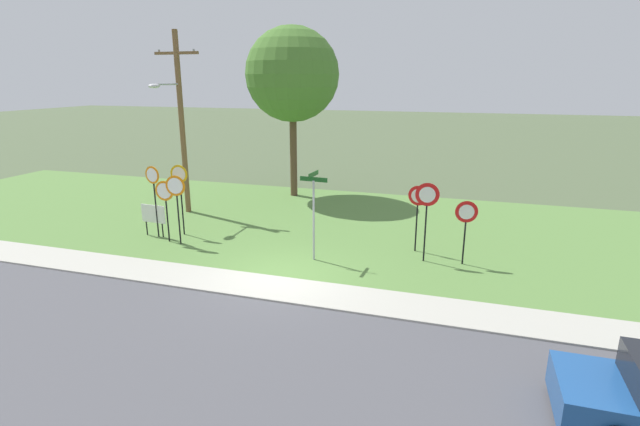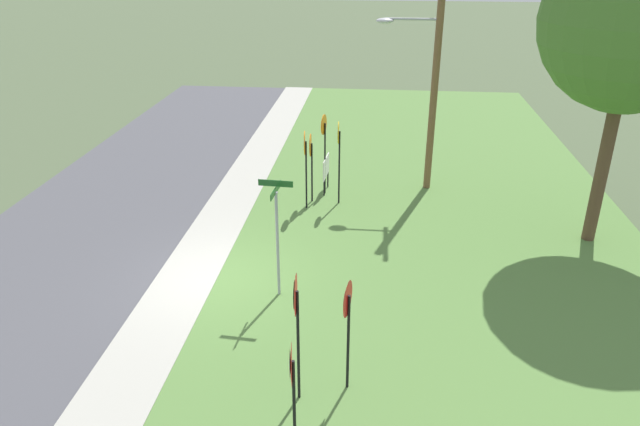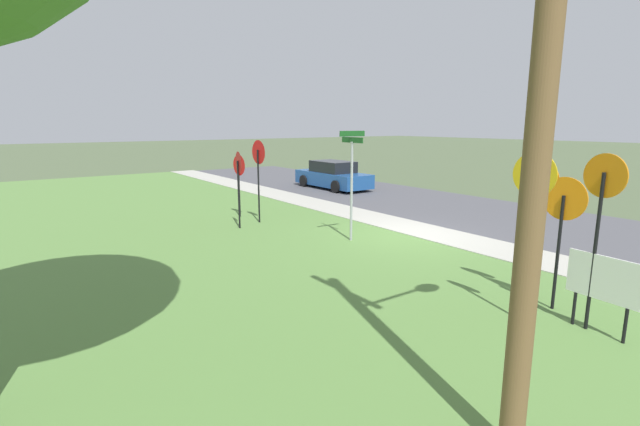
% 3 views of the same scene
% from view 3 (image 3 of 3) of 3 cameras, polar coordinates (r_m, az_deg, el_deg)
% --- Properties ---
extents(ground_plane, '(160.00, 160.00, 0.00)m').
position_cam_3_polar(ground_plane, '(13.62, 11.07, -2.93)').
color(ground_plane, '#4C5B3D').
extents(road_asphalt, '(44.00, 6.40, 0.01)m').
position_cam_3_polar(road_asphalt, '(17.36, 22.06, -0.50)').
color(road_asphalt, '#4C4C51').
rests_on(road_asphalt, ground_plane).
extents(sidewalk_strip, '(44.00, 1.60, 0.06)m').
position_cam_3_polar(sidewalk_strip, '(14.19, 13.30, -2.33)').
color(sidewalk_strip, '#ADAA9E').
rests_on(sidewalk_strip, ground_plane).
extents(grass_median, '(44.00, 12.00, 0.04)m').
position_cam_3_polar(grass_median, '(10.27, -12.89, -7.56)').
color(grass_median, '#567F3D').
rests_on(grass_median, ground_plane).
extents(stop_sign_near_left, '(0.71, 0.10, 2.79)m').
position_cam_3_polar(stop_sign_near_left, '(7.98, 25.00, 1.46)').
color(stop_sign_near_left, black).
rests_on(stop_sign_near_left, grass_median).
extents(stop_sign_near_right, '(0.67, 0.14, 2.79)m').
position_cam_3_polar(stop_sign_near_right, '(8.13, 31.76, 0.87)').
color(stop_sign_near_right, black).
rests_on(stop_sign_near_right, grass_median).
extents(stop_sign_far_left, '(0.75, 0.12, 2.60)m').
position_cam_3_polar(stop_sign_far_left, '(9.13, 25.38, 1.73)').
color(stop_sign_far_left, black).
rests_on(stop_sign_far_left, grass_median).
extents(stop_sign_far_center, '(0.74, 0.10, 2.34)m').
position_cam_3_polar(stop_sign_far_center, '(8.80, 28.13, -0.13)').
color(stop_sign_far_center, black).
rests_on(stop_sign_far_center, grass_median).
extents(yield_sign_near_left, '(0.72, 0.13, 2.17)m').
position_cam_3_polar(yield_sign_near_left, '(16.09, -10.06, 5.20)').
color(yield_sign_near_left, black).
rests_on(yield_sign_near_left, grass_median).
extents(yield_sign_near_right, '(0.78, 0.11, 2.70)m').
position_cam_3_polar(yield_sign_near_right, '(14.97, -7.67, 6.48)').
color(yield_sign_near_right, black).
rests_on(yield_sign_near_right, grass_median).
extents(yield_sign_far_left, '(0.70, 0.16, 2.39)m').
position_cam_3_polar(yield_sign_far_left, '(14.25, -10.13, 5.14)').
color(yield_sign_far_left, black).
rests_on(yield_sign_far_left, grass_median).
extents(street_name_post, '(0.96, 0.82, 3.03)m').
position_cam_3_polar(street_name_post, '(12.53, 3.99, 4.60)').
color(street_name_post, '#9EA0A8').
rests_on(street_name_post, grass_median).
extents(notice_board, '(1.10, 0.11, 1.25)m').
position_cam_3_polar(notice_board, '(8.28, 31.91, -7.40)').
color(notice_board, black).
rests_on(notice_board, grass_median).
extents(parked_sedan_distant, '(4.46, 1.91, 1.39)m').
position_cam_3_polar(parked_sedan_distant, '(23.25, 1.61, 4.68)').
color(parked_sedan_distant, '#1E4C8C').
rests_on(parked_sedan_distant, road_asphalt).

